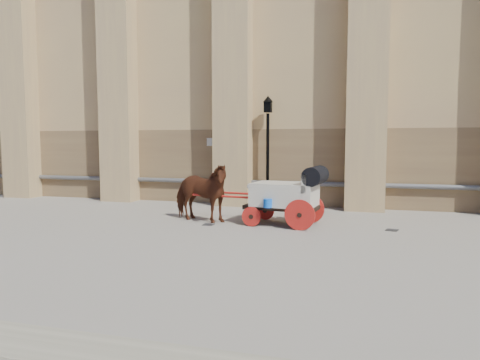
% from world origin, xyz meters
% --- Properties ---
extents(ground, '(90.00, 90.00, 0.00)m').
position_xyz_m(ground, '(0.00, 0.00, 0.00)').
color(ground, slate).
rests_on(ground, ground).
extents(horse, '(2.36, 1.52, 1.84)m').
position_xyz_m(horse, '(-1.00, -0.08, 0.92)').
color(horse, '#5C2915').
rests_on(horse, ground).
extents(carriage, '(4.20, 1.64, 1.79)m').
position_xyz_m(carriage, '(1.77, 0.05, 0.97)').
color(carriage, black).
rests_on(carriage, ground).
extents(street_lamp, '(0.40, 0.40, 4.25)m').
position_xyz_m(street_lamp, '(0.39, 3.59, 2.27)').
color(street_lamp, black).
rests_on(street_lamp, ground).
extents(drain_grate_near, '(0.33, 0.33, 0.01)m').
position_xyz_m(drain_grate_near, '(-0.58, -0.51, 0.01)').
color(drain_grate_near, black).
rests_on(drain_grate_near, ground).
extents(drain_grate_far, '(0.40, 0.40, 0.01)m').
position_xyz_m(drain_grate_far, '(4.71, 0.09, 0.01)').
color(drain_grate_far, black).
rests_on(drain_grate_far, ground).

